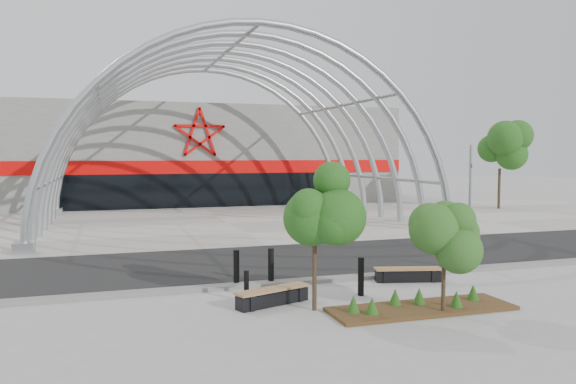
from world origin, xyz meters
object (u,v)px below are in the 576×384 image
at_px(bench_0, 273,297).
at_px(bench_1, 408,275).
at_px(signal_pole, 470,188).
at_px(bollard_2, 271,266).
at_px(street_tree_0, 315,210).
at_px(street_tree_1, 445,227).

relative_size(bench_0, bench_1, 1.03).
relative_size(signal_pole, bollard_2, 3.98).
height_order(bench_1, bollard_2, bollard_2).
distance_m(signal_pole, street_tree_0, 16.32).
bearing_deg(street_tree_0, street_tree_1, -24.09).
distance_m(street_tree_1, bollard_2, 5.79).
bearing_deg(bench_0, bollard_2, 75.02).
height_order(signal_pole, bollard_2, signal_pole).
xyz_separation_m(street_tree_0, street_tree_1, (3.00, -1.34, -0.41)).
bearing_deg(bollard_2, street_tree_0, -85.02).
height_order(street_tree_1, bench_1, street_tree_1).
distance_m(signal_pole, bench_0, 16.64).
bearing_deg(street_tree_0, signal_pole, 40.63).
distance_m(street_tree_1, bench_0, 4.89).
relative_size(street_tree_1, bench_0, 1.39).
bearing_deg(street_tree_1, street_tree_0, 155.91).
xyz_separation_m(signal_pole, bollard_2, (-12.66, -7.48, -1.81)).
bearing_deg(bollard_2, bench_0, -104.98).
bearing_deg(street_tree_0, bench_0, 136.82).
relative_size(signal_pole, bench_1, 2.10).
xyz_separation_m(bench_0, bollard_2, (0.62, 2.31, 0.35)).
height_order(street_tree_1, bench_0, street_tree_1).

